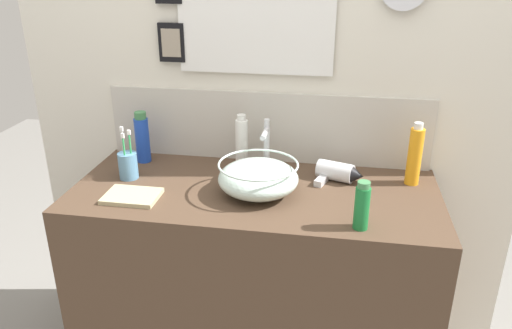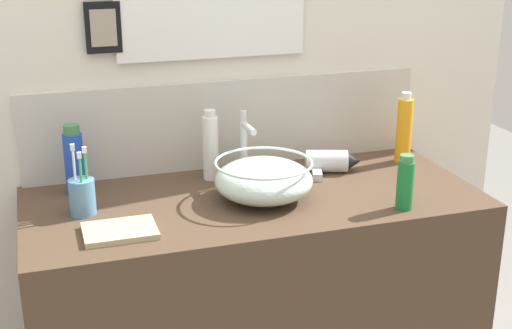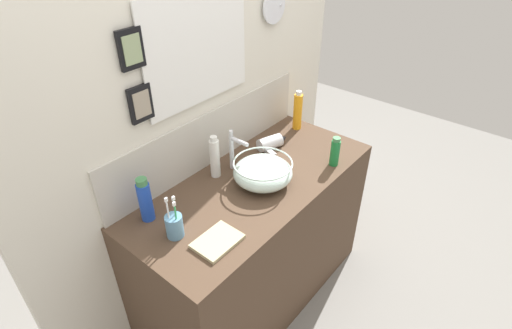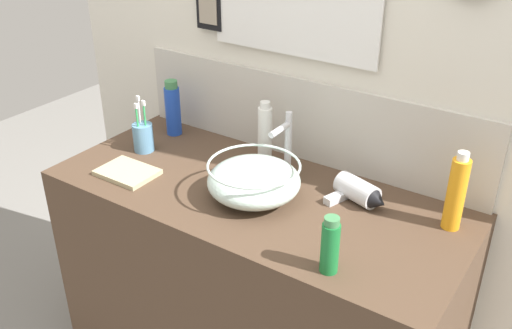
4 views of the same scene
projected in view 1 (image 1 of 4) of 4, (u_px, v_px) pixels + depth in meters
The scene contains 11 objects.
vanity_counter at pixel (255, 284), 2.00m from camera, with size 1.35×0.59×0.84m, color #4C3828.
back_panel at pixel (268, 70), 1.98m from camera, with size 2.05×0.09×2.43m.
glass_bowl_sink at pixel (258, 178), 1.78m from camera, with size 0.29×0.29×0.12m.
faucet at pixel (266, 143), 1.93m from camera, with size 0.02×0.12×0.22m.
hair_drier at pixel (338, 172), 1.89m from camera, with size 0.19×0.14×0.07m.
toothbrush_cup at pixel (128, 165), 1.91m from camera, with size 0.07×0.07×0.21m.
shampoo_bottle at pixel (415, 156), 1.84m from camera, with size 0.05×0.05×0.24m.
lotion_bottle at pixel (142, 138), 2.05m from camera, with size 0.06×0.06×0.21m.
spray_bottle at pixel (242, 143), 1.98m from camera, with size 0.05×0.05×0.23m.
soap_dispenser at pixel (362, 206), 1.55m from camera, with size 0.05×0.05×0.16m.
hand_towel at pixel (132, 196), 1.77m from camera, with size 0.19×0.14×0.02m, color tan.
Camera 1 is at (0.28, -1.63, 1.65)m, focal length 35.00 mm.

